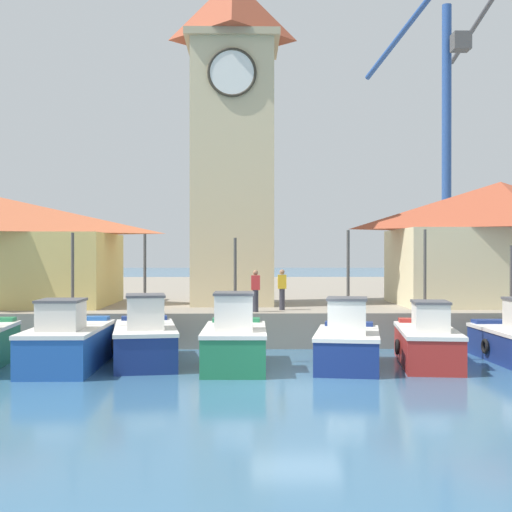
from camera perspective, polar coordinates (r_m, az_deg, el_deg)
name	(u,v)px	position (r m, az deg, el deg)	size (l,w,h in m)	color
ground_plane	(296,381)	(20.50, 3.20, -9.95)	(300.00, 300.00, 0.00)	#386689
quay_wharf	(267,298)	(46.85, 0.85, -3.35)	(120.00, 40.00, 1.35)	gray
fishing_boat_left_outer	(68,343)	(23.35, -14.84, -6.74)	(2.22, 5.04, 4.28)	#2356A8
fishing_boat_left_inner	(145,339)	(23.83, -8.87, -6.60)	(2.69, 5.21, 4.27)	navy
fishing_boat_mid_left	(235,342)	(22.63, -1.73, -6.88)	(2.10, 4.55, 4.12)	#237A4C
fishing_boat_center	(348,344)	(22.83, 7.33, -6.97)	(2.63, 4.42, 4.37)	navy
fishing_boat_mid_right	(427,342)	(23.84, 13.54, -6.71)	(2.36, 4.98, 4.41)	#AD2823
clock_tower	(233,133)	(31.92, -1.88, 9.84)	(4.03, 4.03, 16.07)	beige
warehouse_right	(501,242)	(33.16, 18.98, 1.10)	(9.53, 6.35, 5.41)	beige
port_crane_near	(443,175)	(44.23, 14.72, 6.28)	(4.52, 9.82, 18.89)	navy
dock_worker_near_tower	(282,289)	(28.44, 2.10, -2.64)	(0.34, 0.22, 1.62)	#33333D
dock_worker_along_quay	(256,290)	(27.50, -0.04, -2.74)	(0.34, 0.22, 1.62)	#33333D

